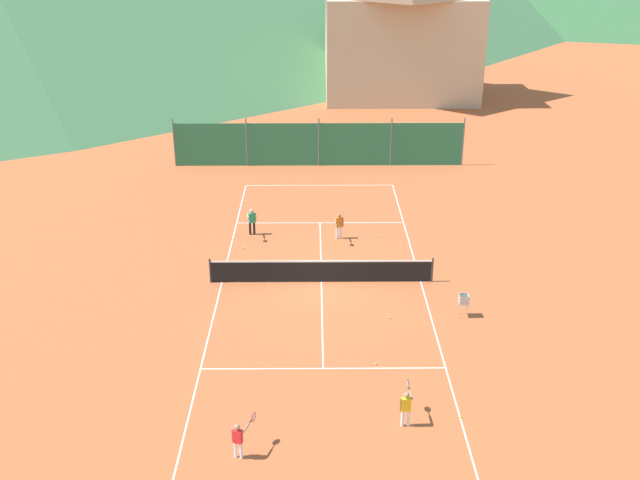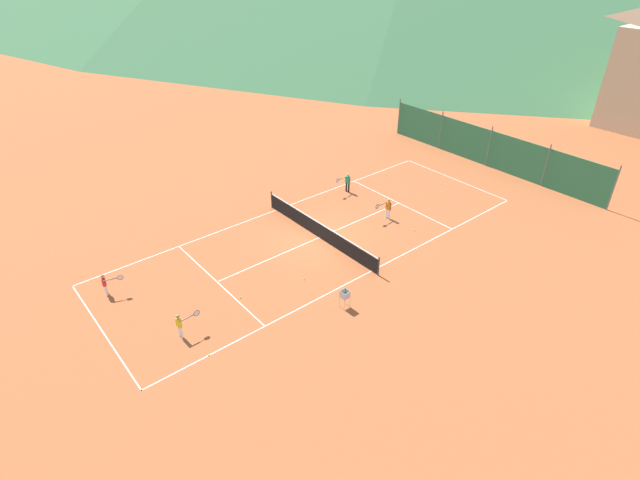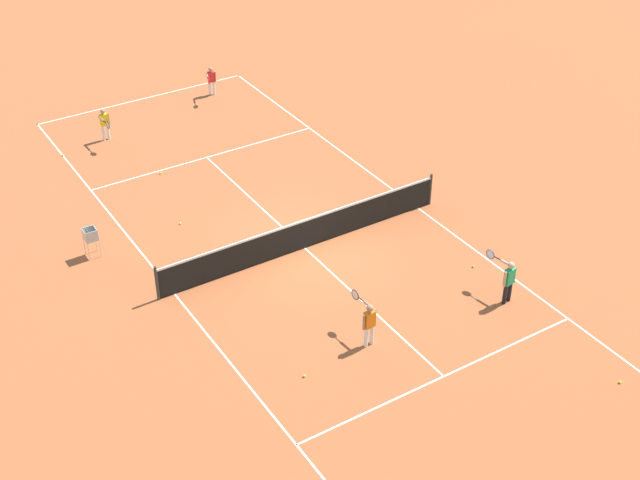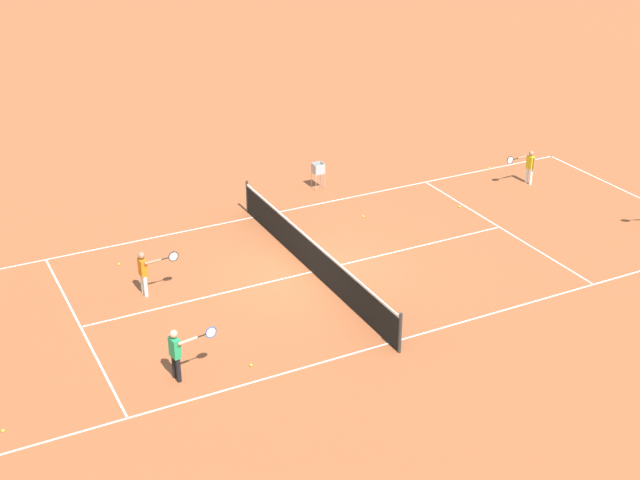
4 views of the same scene
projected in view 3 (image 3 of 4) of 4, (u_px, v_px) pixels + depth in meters
name	position (u px, v px, depth m)	size (l,w,h in m)	color
ground_plane	(305.00, 248.00, 25.73)	(600.00, 600.00, 0.00)	#A8542D
court_line_markings	(305.00, 248.00, 25.73)	(8.25, 23.85, 0.01)	white
tennis_net	(304.00, 233.00, 25.45)	(9.18, 0.08, 1.06)	#2D2D2D
player_far_service	(508.00, 278.00, 23.25)	(0.43, 1.09, 1.28)	black
player_near_baseline	(369.00, 321.00, 21.82)	(0.42, 1.05, 1.25)	white
player_near_service	(211.00, 79.00, 33.98)	(0.64, 0.89, 1.13)	white
player_far_baseline	(105.00, 122.00, 30.88)	(0.40, 1.00, 1.18)	white
tennis_ball_service_box	(473.00, 266.00, 24.91)	(0.07, 0.07, 0.07)	#CCE033
tennis_ball_alley_right	(304.00, 376.00, 21.20)	(0.07, 0.07, 0.07)	#CCE033
tennis_ball_far_corner	(63.00, 155.00, 30.29)	(0.07, 0.07, 0.07)	#CCE033
tennis_ball_alley_left	(180.00, 223.00, 26.74)	(0.07, 0.07, 0.07)	#CCE033
tennis_ball_by_net_left	(620.00, 382.00, 21.03)	(0.07, 0.07, 0.07)	#CCE033
tennis_ball_near_corner	(161.00, 173.00, 29.26)	(0.07, 0.07, 0.07)	#CCE033
ball_hopper	(90.00, 236.00, 25.04)	(0.36, 0.36, 0.89)	#B7B7BC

